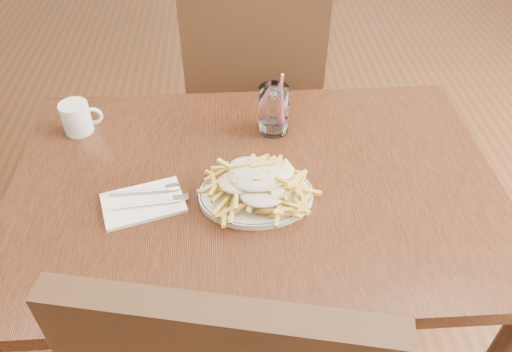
{
  "coord_description": "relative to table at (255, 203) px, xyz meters",
  "views": [
    {
      "loc": [
        -0.05,
        -0.89,
        1.58
      ],
      "look_at": [
        -0.0,
        -0.06,
        0.82
      ],
      "focal_mm": 35.0,
      "sensor_mm": 36.0,
      "label": 1
    }
  ],
  "objects": [
    {
      "name": "coffee_mug",
      "position": [
        -0.47,
        0.23,
        0.12
      ],
      "size": [
        0.11,
        0.08,
        0.09
      ],
      "color": "white",
      "rests_on": "table"
    },
    {
      "name": "chair_far",
      "position": [
        0.04,
        0.66,
        -0.11
      ],
      "size": [
        0.49,
        0.49,
        0.99
      ],
      "color": "black",
      "rests_on": "ground"
    },
    {
      "name": "table",
      "position": [
        0.0,
        0.0,
        0.0
      ],
      "size": [
        1.2,
        0.8,
        0.75
      ],
      "color": "black",
      "rests_on": "ground"
    },
    {
      "name": "fries_plate",
      "position": [
        -0.0,
        -0.06,
        0.09
      ],
      "size": [
        0.3,
        0.27,
        0.02
      ],
      "color": "white",
      "rests_on": "table"
    },
    {
      "name": "floor",
      "position": [
        0.0,
        0.0,
        -0.67
      ],
      "size": [
        7.0,
        7.0,
        0.0
      ],
      "primitive_type": "plane",
      "color": "black",
      "rests_on": "ground"
    },
    {
      "name": "cutlery",
      "position": [
        -0.27,
        -0.06,
        0.09
      ],
      "size": [
        0.2,
        0.08,
        0.01
      ],
      "color": "silver",
      "rests_on": "napkin"
    },
    {
      "name": "water_glass",
      "position": [
        0.06,
        0.2,
        0.14
      ],
      "size": [
        0.08,
        0.08,
        0.18
      ],
      "color": "white",
      "rests_on": "table"
    },
    {
      "name": "napkin",
      "position": [
        -0.26,
        -0.06,
        0.08
      ],
      "size": [
        0.21,
        0.17,
        0.01
      ],
      "primitive_type": "cube",
      "rotation": [
        0.0,
        0.0,
        0.29
      ],
      "color": "white",
      "rests_on": "table"
    },
    {
      "name": "loaded_fries",
      "position": [
        -0.0,
        -0.06,
        0.14
      ],
      "size": [
        0.29,
        0.26,
        0.07
      ],
      "color": "gold",
      "rests_on": "fries_plate"
    }
  ]
}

